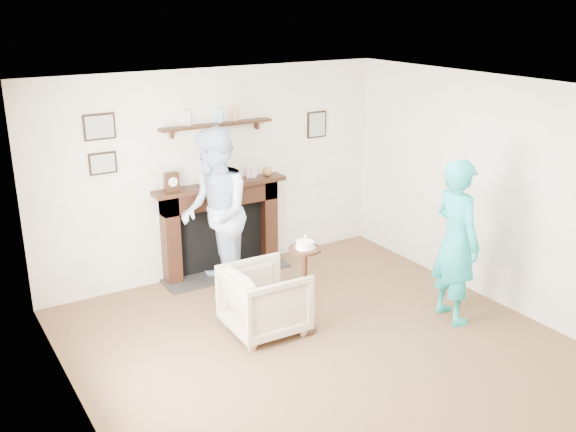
% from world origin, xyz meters
% --- Properties ---
extents(ground, '(5.00, 5.00, 0.00)m').
position_xyz_m(ground, '(0.00, 0.00, 0.00)').
color(ground, brown).
rests_on(ground, ground).
extents(room_shell, '(4.54, 5.02, 2.52)m').
position_xyz_m(room_shell, '(-0.00, 0.69, 1.62)').
color(room_shell, beige).
rests_on(room_shell, ground).
extents(armchair, '(0.78, 0.76, 0.70)m').
position_xyz_m(armchair, '(-0.30, 0.80, 0.00)').
color(armchair, tan).
rests_on(armchair, ground).
extents(man, '(0.99, 1.12, 1.93)m').
position_xyz_m(man, '(-0.31, 1.90, 0.00)').
color(man, silver).
rests_on(man, ground).
extents(woman, '(0.51, 0.69, 1.74)m').
position_xyz_m(woman, '(1.52, 0.01, 0.00)').
color(woman, '#21ABBD').
rests_on(woman, ground).
extents(pedestal_table, '(0.33, 0.33, 1.04)m').
position_xyz_m(pedestal_table, '(0.04, 0.59, 0.64)').
color(pedestal_table, black).
rests_on(pedestal_table, ground).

